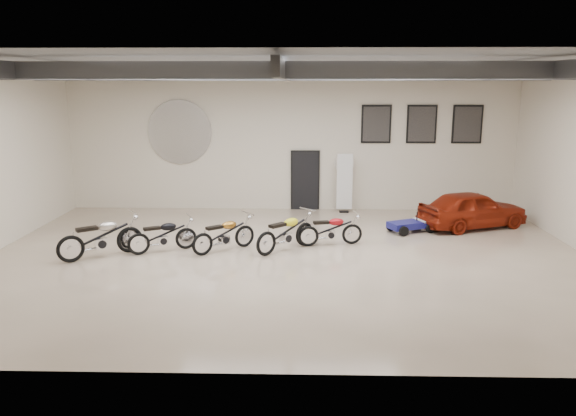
{
  "coord_description": "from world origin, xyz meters",
  "views": [
    {
      "loc": [
        0.39,
        -14.11,
        4.52
      ],
      "look_at": [
        0.0,
        1.2,
        1.1
      ],
      "focal_mm": 35.0,
      "sensor_mm": 36.0,
      "label": 1
    }
  ],
  "objects_px": {
    "vintage_car": "(473,209)",
    "motorcycle_silver": "(100,236)",
    "motorcycle_red": "(330,229)",
    "banner_stand": "(345,184)",
    "motorcycle_yellow": "(286,232)",
    "motorcycle_black": "(162,235)",
    "go_kart": "(415,221)",
    "motorcycle_gold": "(224,234)"
  },
  "relations": [
    {
      "from": "vintage_car",
      "to": "motorcycle_gold",
      "type": "bearing_deg",
      "value": 88.77
    },
    {
      "from": "motorcycle_gold",
      "to": "go_kart",
      "type": "distance_m",
      "value": 6.08
    },
    {
      "from": "motorcycle_black",
      "to": "motorcycle_yellow",
      "type": "distance_m",
      "value": 3.37
    },
    {
      "from": "motorcycle_black",
      "to": "motorcycle_gold",
      "type": "distance_m",
      "value": 1.67
    },
    {
      "from": "banner_stand",
      "to": "vintage_car",
      "type": "relative_size",
      "value": 0.57
    },
    {
      "from": "banner_stand",
      "to": "motorcycle_red",
      "type": "relative_size",
      "value": 1.11
    },
    {
      "from": "go_kart",
      "to": "vintage_car",
      "type": "relative_size",
      "value": 0.5
    },
    {
      "from": "motorcycle_black",
      "to": "vintage_car",
      "type": "height_order",
      "value": "vintage_car"
    },
    {
      "from": "motorcycle_red",
      "to": "motorcycle_gold",
      "type": "bearing_deg",
      "value": -179.6
    },
    {
      "from": "motorcycle_silver",
      "to": "vintage_car",
      "type": "xyz_separation_m",
      "value": [
        10.73,
        3.42,
        0.03
      ]
    },
    {
      "from": "motorcycle_silver",
      "to": "vintage_car",
      "type": "distance_m",
      "value": 11.27
    },
    {
      "from": "motorcycle_red",
      "to": "motorcycle_black",
      "type": "bearing_deg",
      "value": 177.35
    },
    {
      "from": "motorcycle_black",
      "to": "motorcycle_gold",
      "type": "height_order",
      "value": "motorcycle_gold"
    },
    {
      "from": "motorcycle_red",
      "to": "vintage_car",
      "type": "distance_m",
      "value": 5.09
    },
    {
      "from": "motorcycle_silver",
      "to": "banner_stand",
      "type": "bearing_deg",
      "value": 2.85
    },
    {
      "from": "motorcycle_red",
      "to": "vintage_car",
      "type": "xyz_separation_m",
      "value": [
        4.62,
        2.14,
        0.13
      ]
    },
    {
      "from": "motorcycle_black",
      "to": "motorcycle_red",
      "type": "xyz_separation_m",
      "value": [
        4.61,
        0.75,
        -0.01
      ]
    },
    {
      "from": "banner_stand",
      "to": "motorcycle_black",
      "type": "height_order",
      "value": "banner_stand"
    },
    {
      "from": "motorcycle_silver",
      "to": "vintage_car",
      "type": "relative_size",
      "value": 0.63
    },
    {
      "from": "banner_stand",
      "to": "motorcycle_gold",
      "type": "distance_m",
      "value": 6.09
    },
    {
      "from": "motorcycle_silver",
      "to": "motorcycle_yellow",
      "type": "height_order",
      "value": "motorcycle_silver"
    },
    {
      "from": "motorcycle_black",
      "to": "go_kart",
      "type": "relative_size",
      "value": 1.06
    },
    {
      "from": "motorcycle_silver",
      "to": "go_kart",
      "type": "height_order",
      "value": "motorcycle_silver"
    },
    {
      "from": "motorcycle_yellow",
      "to": "go_kart",
      "type": "distance_m",
      "value": 4.49
    },
    {
      "from": "motorcycle_black",
      "to": "vintage_car",
      "type": "xyz_separation_m",
      "value": [
        9.22,
        2.89,
        0.12
      ]
    },
    {
      "from": "motorcycle_silver",
      "to": "motorcycle_red",
      "type": "relative_size",
      "value": 1.21
    },
    {
      "from": "banner_stand",
      "to": "motorcycle_yellow",
      "type": "relative_size",
      "value": 0.98
    },
    {
      "from": "banner_stand",
      "to": "motorcycle_red",
      "type": "xyz_separation_m",
      "value": [
        -0.69,
        -4.21,
        -0.53
      ]
    },
    {
      "from": "motorcycle_silver",
      "to": "go_kart",
      "type": "bearing_deg",
      "value": -17.95
    },
    {
      "from": "motorcycle_yellow",
      "to": "motorcycle_red",
      "type": "relative_size",
      "value": 1.13
    },
    {
      "from": "motorcycle_red",
      "to": "go_kart",
      "type": "distance_m",
      "value": 3.14
    },
    {
      "from": "go_kart",
      "to": "motorcycle_red",
      "type": "bearing_deg",
      "value": -174.02
    },
    {
      "from": "motorcycle_yellow",
      "to": "go_kart",
      "type": "bearing_deg",
      "value": -16.1
    },
    {
      "from": "motorcycle_silver",
      "to": "go_kart",
      "type": "distance_m",
      "value": 9.28
    },
    {
      "from": "go_kart",
      "to": "vintage_car",
      "type": "xyz_separation_m",
      "value": [
        1.91,
        0.54,
        0.28
      ]
    },
    {
      "from": "motorcycle_red",
      "to": "vintage_car",
      "type": "bearing_deg",
      "value": 12.9
    },
    {
      "from": "motorcycle_silver",
      "to": "motorcycle_yellow",
      "type": "bearing_deg",
      "value": -27.27
    },
    {
      "from": "go_kart",
      "to": "vintage_car",
      "type": "height_order",
      "value": "vintage_car"
    },
    {
      "from": "banner_stand",
      "to": "motorcycle_red",
      "type": "height_order",
      "value": "banner_stand"
    },
    {
      "from": "vintage_car",
      "to": "motorcycle_silver",
      "type": "bearing_deg",
      "value": 86.26
    },
    {
      "from": "motorcycle_silver",
      "to": "motorcycle_yellow",
      "type": "xyz_separation_m",
      "value": [
        4.87,
        0.75,
        -0.04
      ]
    },
    {
      "from": "motorcycle_yellow",
      "to": "vintage_car",
      "type": "xyz_separation_m",
      "value": [
        5.86,
        2.67,
        0.06
      ]
    }
  ]
}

